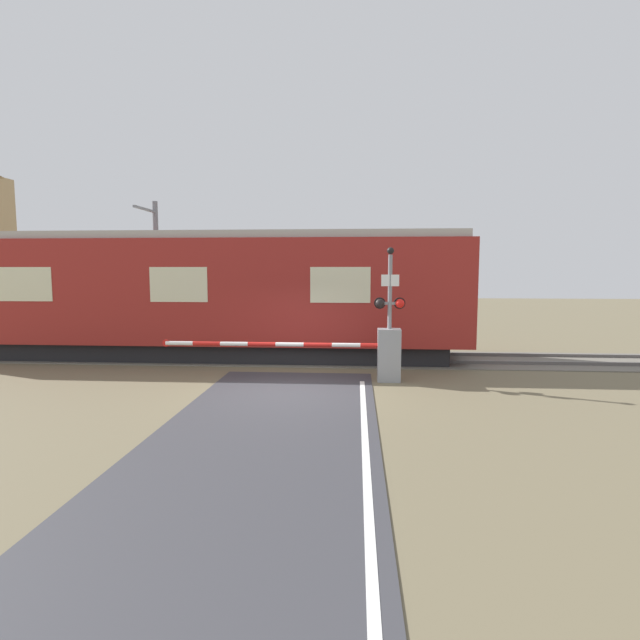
# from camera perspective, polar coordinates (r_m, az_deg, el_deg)

# --- Properties ---
(ground_plane) EXTENTS (80.00, 80.00, 0.00)m
(ground_plane) POSITION_cam_1_polar(r_m,az_deg,el_deg) (12.35, -3.45, -8.01)
(ground_plane) COLOR #6B6047
(road_strip) EXTENTS (4.05, 20.00, 0.02)m
(road_strip) POSITION_cam_1_polar(r_m,az_deg,el_deg) (5.13, -17.06, -29.43)
(road_strip) COLOR #38383D
(road_strip) RESTS_ON ground_plane
(track_bed) EXTENTS (36.00, 3.20, 0.13)m
(track_bed) POSITION_cam_1_polar(r_m,az_deg,el_deg) (16.63, -1.43, -4.32)
(track_bed) COLOR #666056
(track_bed) RESTS_ON ground_plane
(train) EXTENTS (17.73, 3.19, 4.13)m
(train) POSITION_cam_1_polar(r_m,az_deg,el_deg) (17.16, -14.01, 2.85)
(train) COLOR black
(train) RESTS_ON ground_plane
(crossing_barrier) EXTENTS (6.42, 0.44, 1.39)m
(crossing_barrier) POSITION_cam_1_polar(r_m,az_deg,el_deg) (13.26, 5.72, -3.80)
(crossing_barrier) COLOR gray
(crossing_barrier) RESTS_ON ground_plane
(signal_post) EXTENTS (0.82, 0.26, 3.52)m
(signal_post) POSITION_cam_1_polar(r_m,az_deg,el_deg) (13.17, 7.98, 1.61)
(signal_post) COLOR gray
(signal_post) RESTS_ON ground_plane
(catenary_pole) EXTENTS (0.20, 1.90, 5.51)m
(catenary_pole) POSITION_cam_1_polar(r_m,az_deg,el_deg) (20.13, -18.19, 5.38)
(catenary_pole) COLOR slate
(catenary_pole) RESTS_ON ground_plane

